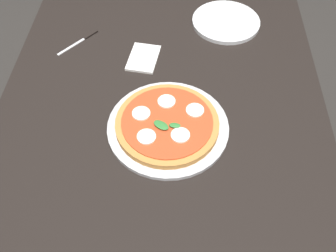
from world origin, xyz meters
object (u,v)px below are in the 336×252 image
(serving_tray, at_px, (168,127))
(napkin, at_px, (143,58))
(knife, at_px, (83,39))
(plate_white, at_px, (226,22))
(pizza, at_px, (167,123))
(dining_table, at_px, (161,133))

(serving_tray, relative_size, napkin, 2.58)
(knife, bearing_deg, plate_white, -76.80)
(serving_tray, distance_m, knife, 0.48)
(plate_white, bearing_deg, knife, 103.20)
(napkin, relative_size, knife, 0.96)
(plate_white, height_order, napkin, plate_white)
(serving_tray, bearing_deg, plate_white, -20.66)
(serving_tray, xyz_separation_m, pizza, (-0.00, 0.00, 0.02))
(dining_table, xyz_separation_m, napkin, (0.22, 0.07, 0.10))
(plate_white, bearing_deg, serving_tray, 159.34)
(napkin, bearing_deg, pizza, -162.09)
(napkin, distance_m, knife, 0.23)
(serving_tray, height_order, plate_white, plate_white)
(pizza, relative_size, napkin, 2.18)
(dining_table, bearing_deg, serving_tray, -157.96)
(dining_table, height_order, plate_white, plate_white)
(napkin, bearing_deg, plate_white, -53.98)
(dining_table, distance_m, serving_tray, 0.12)
(dining_table, xyz_separation_m, serving_tray, (-0.06, -0.02, 0.10))
(dining_table, relative_size, serving_tray, 3.93)
(dining_table, distance_m, knife, 0.43)
(dining_table, relative_size, pizza, 4.64)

